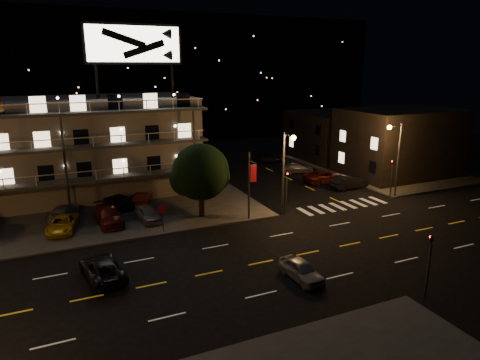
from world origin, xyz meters
name	(u,v)px	position (x,y,z in m)	size (l,w,h in m)	color
ground	(236,268)	(0.00, 0.00, 0.00)	(140.00, 140.00, 0.00)	black
curb_nw	(25,209)	(-14.00, 20.00, 0.07)	(44.00, 24.00, 0.15)	#363734
curb_ne	(375,167)	(30.00, 20.00, 0.07)	(16.00, 24.00, 0.15)	#363734
motel	(62,147)	(-9.94, 23.88, 5.34)	(28.00, 13.80, 18.10)	gray
side_bldg_front	(399,142)	(29.99, 16.00, 4.25)	(14.06, 10.00, 8.50)	black
side_bldg_back	(341,135)	(29.99, 28.00, 3.50)	(14.06, 12.00, 7.00)	black
hill_backdrop	(71,77)	(-5.94, 68.78, 11.55)	(120.00, 25.00, 24.00)	black
streetlight_nc	(286,165)	(8.50, 7.94, 4.96)	(0.44, 1.92, 8.00)	#2D2D30
streetlight_ne	(396,153)	(22.14, 8.30, 4.96)	(1.92, 0.44, 8.00)	#2D2D30
signal_nw	(286,188)	(9.00, 8.50, 2.57)	(0.20, 0.27, 4.60)	#2D2D30
signal_sw	(429,260)	(9.00, -8.50, 2.57)	(0.20, 0.27, 4.60)	#2D2D30
signal_ne	(392,174)	(22.00, 8.50, 2.57)	(0.27, 0.20, 4.60)	#2D2D30
banner_north	(250,184)	(5.09, 8.40, 3.43)	(0.83, 0.16, 6.40)	#2D2D30
stop_sign	(163,214)	(-3.00, 8.57, 1.71)	(0.91, 0.11, 2.61)	#2D2D30
tree	(200,174)	(1.22, 10.89, 4.23)	(5.46, 5.26, 6.87)	black
lot_car_2	(63,224)	(-10.81, 12.11, 0.78)	(2.10, 4.55, 1.26)	gold
lot_car_3	(108,215)	(-6.99, 12.44, 0.88)	(2.06, 5.06, 1.47)	#611A0D
lot_car_4	(148,214)	(-3.64, 11.62, 0.82)	(1.57, 3.91, 1.33)	gray
lot_car_7	(64,212)	(-10.56, 15.38, 0.79)	(1.80, 4.42, 1.28)	gray
lot_car_8	(118,201)	(-5.55, 16.48, 0.87)	(1.71, 4.24, 1.44)	black
lot_car_9	(143,198)	(-3.04, 16.66, 0.78)	(1.34, 3.84, 1.27)	#611A0D
side_car_0	(349,182)	(20.07, 13.07, 0.75)	(1.59, 4.55, 1.50)	black
side_car_1	(325,176)	(19.13, 16.54, 0.77)	(2.56, 5.55, 1.54)	#611A0D
side_car_2	(297,168)	(18.64, 22.05, 0.63)	(1.76, 4.32, 1.25)	gray
side_car_3	(268,158)	(17.88, 29.09, 0.74)	(1.76, 4.36, 1.49)	black
road_car_east	(301,270)	(3.37, -3.27, 0.65)	(1.54, 3.83, 1.31)	gray
road_car_west	(102,268)	(-8.76, 2.32, 0.70)	(2.32, 5.04, 1.40)	black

